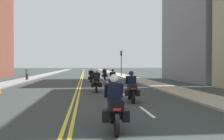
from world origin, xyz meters
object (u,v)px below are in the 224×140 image
object	(u,v)px
pedestrian_0	(27,74)
motorcycle_4	(91,77)
motorcycle_3	(113,79)
motorcycle_5	(105,75)
traffic_light_far	(121,59)
motorcycle_0	(114,107)
motorcycle_2	(96,82)
motorcycle_1	(131,89)

from	to	relation	value
pedestrian_0	motorcycle_4	bearing A→B (deg)	-156.27
motorcycle_3	pedestrian_0	distance (m)	13.52
motorcycle_5	traffic_light_far	distance (m)	8.25
motorcycle_4	motorcycle_5	size ratio (longest dim) A/B	0.98
motorcycle_0	motorcycle_4	world-z (taller)	motorcycle_0
motorcycle_2	motorcycle_3	world-z (taller)	motorcycle_2
motorcycle_0	motorcycle_4	distance (m)	20.47
motorcycle_2	motorcycle_5	xyz separation A→B (m)	(1.82, 15.09, -0.01)
motorcycle_2	traffic_light_far	world-z (taller)	traffic_light_far
motorcycle_4	pedestrian_0	distance (m)	8.94
motorcycle_2	pedestrian_0	world-z (taller)	pedestrian_0
motorcycle_2	motorcycle_5	distance (m)	15.20
motorcycle_0	traffic_light_far	xyz separation A→B (m)	(5.13, 32.73, 2.35)
motorcycle_1	motorcycle_3	size ratio (longest dim) A/B	1.03
motorcycle_0	motorcycle_1	size ratio (longest dim) A/B	1.03
motorcycle_1	motorcycle_4	world-z (taller)	motorcycle_1
traffic_light_far	pedestrian_0	xyz separation A→B (m)	(-13.36, -8.35, -2.16)
motorcycle_1	pedestrian_0	distance (m)	21.34
motorcycle_2	motorcycle_4	xyz separation A→B (m)	(-0.13, 9.98, -0.05)
motorcycle_4	pedestrian_0	xyz separation A→B (m)	(-8.03, 3.91, 0.23)
motorcycle_5	motorcycle_4	bearing A→B (deg)	-111.34
motorcycle_5	pedestrian_0	size ratio (longest dim) A/B	1.27
motorcycle_4	motorcycle_5	xyz separation A→B (m)	(1.95, 5.11, 0.03)
motorcycle_5	pedestrian_0	xyz separation A→B (m)	(-9.99, -1.21, 0.20)
traffic_light_far	motorcycle_4	bearing A→B (deg)	-113.48
motorcycle_4	traffic_light_far	world-z (taller)	traffic_light_far
motorcycle_1	pedestrian_0	bearing A→B (deg)	120.64
motorcycle_3	motorcycle_5	world-z (taller)	motorcycle_5
motorcycle_2	motorcycle_0	bearing A→B (deg)	-88.68
motorcycle_3	motorcycle_4	size ratio (longest dim) A/B	0.99
motorcycle_4	motorcycle_1	bearing A→B (deg)	-85.95
motorcycle_1	motorcycle_4	size ratio (longest dim) A/B	1.02
motorcycle_3	motorcycle_2	bearing A→B (deg)	-107.16
motorcycle_1	motorcycle_3	xyz separation A→B (m)	(0.12, 9.78, -0.02)
motorcycle_3	pedestrian_0	bearing A→B (deg)	140.42
motorcycle_3	traffic_light_far	distance (m)	18.03
motorcycle_4	traffic_light_far	distance (m)	13.58
motorcycle_5	traffic_light_far	size ratio (longest dim) A/B	0.49
motorcycle_1	pedestrian_0	xyz separation A→B (m)	(-9.79, 18.96, 0.20)
motorcycle_5	traffic_light_far	xyz separation A→B (m)	(3.37, 7.15, 2.36)
motorcycle_0	motorcycle_5	world-z (taller)	motorcycle_0
motorcycle_2	traffic_light_far	bearing A→B (deg)	77.87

